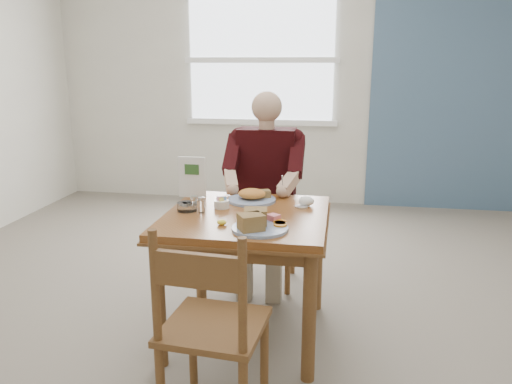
% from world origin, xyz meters
% --- Properties ---
extents(floor, '(6.00, 6.00, 0.00)m').
position_xyz_m(floor, '(0.00, 0.00, 0.00)').
color(floor, '#72695C').
rests_on(floor, ground).
extents(wall_back, '(5.50, 0.00, 5.50)m').
position_xyz_m(wall_back, '(0.00, 3.00, 1.40)').
color(wall_back, beige).
rests_on(wall_back, ground).
extents(accent_panel, '(1.60, 0.02, 2.80)m').
position_xyz_m(accent_panel, '(1.60, 2.98, 1.40)').
color(accent_panel, '#43607D').
rests_on(accent_panel, ground).
extents(lemon_wedge, '(0.06, 0.04, 0.03)m').
position_xyz_m(lemon_wedge, '(-0.09, -0.22, 0.76)').
color(lemon_wedge, yellow).
rests_on(lemon_wedge, table).
extents(napkin, '(0.12, 0.11, 0.06)m').
position_xyz_m(napkin, '(0.32, 0.21, 0.78)').
color(napkin, white).
rests_on(napkin, table).
extents(metal_dish, '(0.10, 0.10, 0.01)m').
position_xyz_m(metal_dish, '(0.30, 0.17, 0.75)').
color(metal_dish, silver).
rests_on(metal_dish, table).
extents(window, '(1.72, 0.04, 1.42)m').
position_xyz_m(window, '(-0.40, 2.97, 1.60)').
color(window, white).
rests_on(window, wall_back).
extents(table, '(0.92, 0.92, 0.75)m').
position_xyz_m(table, '(0.00, 0.00, 0.64)').
color(table, brown).
rests_on(table, ground).
extents(chair_far, '(0.42, 0.42, 0.95)m').
position_xyz_m(chair_far, '(0.00, 0.80, 0.48)').
color(chair_far, brown).
rests_on(chair_far, ground).
extents(chair_near, '(0.45, 0.45, 0.95)m').
position_xyz_m(chair_near, '(-0.00, -0.79, 0.48)').
color(chair_near, brown).
rests_on(chair_near, ground).
extents(diner, '(0.53, 0.56, 1.39)m').
position_xyz_m(diner, '(0.00, 0.71, 0.81)').
color(diner, gray).
rests_on(diner, chair_far).
extents(near_plate, '(0.38, 0.38, 0.10)m').
position_xyz_m(near_plate, '(0.11, -0.26, 0.79)').
color(near_plate, white).
rests_on(near_plate, table).
extents(far_plate, '(0.38, 0.38, 0.08)m').
position_xyz_m(far_plate, '(-0.01, 0.26, 0.78)').
color(far_plate, white).
rests_on(far_plate, table).
extents(caddy, '(0.10, 0.10, 0.07)m').
position_xyz_m(caddy, '(-0.16, 0.08, 0.77)').
color(caddy, white).
rests_on(caddy, table).
extents(shakers, '(0.10, 0.07, 0.09)m').
position_xyz_m(shakers, '(-0.28, -0.02, 0.80)').
color(shakers, white).
rests_on(shakers, table).
extents(creamer, '(0.11, 0.11, 0.05)m').
position_xyz_m(creamer, '(-0.35, -0.01, 0.78)').
color(creamer, white).
rests_on(creamer, table).
extents(menu, '(0.18, 0.02, 0.26)m').
position_xyz_m(menu, '(-0.40, 0.29, 0.88)').
color(menu, white).
rests_on(menu, table).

